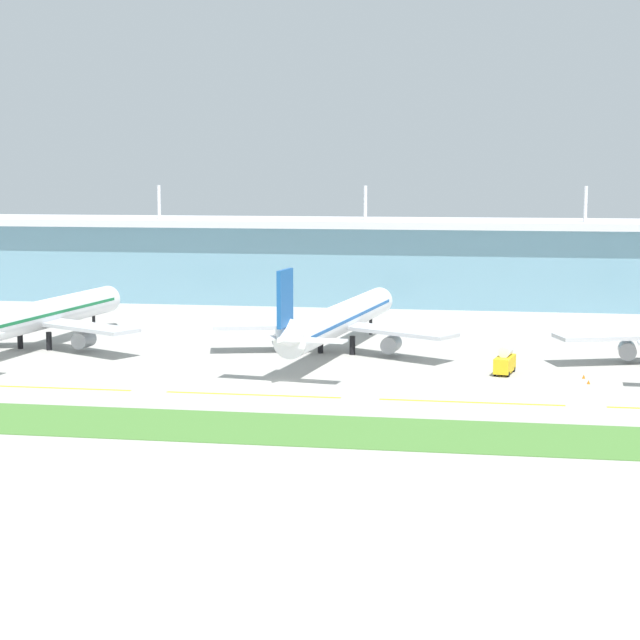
{
  "coord_description": "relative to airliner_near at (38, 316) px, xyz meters",
  "views": [
    {
      "loc": [
        34.59,
        -171.92,
        34.67
      ],
      "look_at": [
        1.61,
        26.11,
        7.0
      ],
      "focal_mm": 60.35,
      "sensor_mm": 36.0,
      "label": 1
    }
  ],
  "objects": [
    {
      "name": "ground_plane",
      "position": [
        55.1,
        -26.48,
        -6.45
      ],
      "size": [
        600.0,
        600.0,
        0.0
      ],
      "primitive_type": "plane",
      "color": "#A8A59E"
    },
    {
      "name": "terminal_building",
      "position": [
        55.1,
        87.01,
        4.85
      ],
      "size": [
        288.0,
        34.0,
        31.2
      ],
      "color": "#6693A8",
      "rests_on": "ground"
    },
    {
      "name": "airliner_near",
      "position": [
        0.0,
        0.0,
        0.0
      ],
      "size": [
        48.48,
        67.95,
        18.9
      ],
      "color": "silver",
      "rests_on": "ground"
    },
    {
      "name": "airliner_middle",
      "position": [
        59.52,
        4.61,
        0.0
      ],
      "size": [
        48.35,
        72.33,
        18.9
      ],
      "color": "white",
      "rests_on": "ground"
    },
    {
      "name": "taxiway_stripe_mid_west",
      "position": [
        18.1,
        -37.02,
        -6.43
      ],
      "size": [
        28.0,
        0.7,
        0.04
      ],
      "primitive_type": "cube",
      "color": "yellow",
      "rests_on": "ground"
    },
    {
      "name": "taxiway_stripe_centre",
      "position": [
        52.1,
        -37.02,
        -6.43
      ],
      "size": [
        28.0,
        0.7,
        0.04
      ],
      "primitive_type": "cube",
      "color": "yellow",
      "rests_on": "ground"
    },
    {
      "name": "taxiway_stripe_mid_east",
      "position": [
        86.1,
        -37.02,
        -6.43
      ],
      "size": [
        28.0,
        0.7,
        0.04
      ],
      "primitive_type": "cube",
      "color": "yellow",
      "rests_on": "ground"
    },
    {
      "name": "grass_verge",
      "position": [
        55.1,
        -58.56,
        -6.4
      ],
      "size": [
        300.0,
        18.0,
        0.1
      ],
      "primitive_type": "cube",
      "color": "#477A33",
      "rests_on": "ground"
    },
    {
      "name": "fuel_truck",
      "position": [
        91.21,
        -12.3,
        -4.19
      ],
      "size": [
        3.97,
        7.57,
        4.95
      ],
      "color": "gold",
      "rests_on": "ground"
    },
    {
      "name": "safety_cone_left_wingtip",
      "position": [
        104.83,
        -19.42,
        -6.1
      ],
      "size": [
        0.56,
        0.56,
        0.7
      ],
      "primitive_type": "cone",
      "color": "orange",
      "rests_on": "ground"
    },
    {
      "name": "safety_cone_nose_front",
      "position": [
        104.41,
        -14.65,
        -6.1
      ],
      "size": [
        0.56,
        0.56,
        0.7
      ],
      "primitive_type": "cone",
      "color": "orange",
      "rests_on": "ground"
    }
  ]
}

